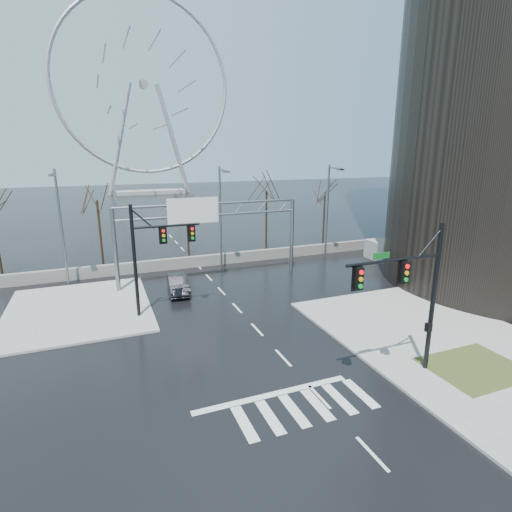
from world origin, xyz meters
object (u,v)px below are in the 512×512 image
signal_mast_near (414,288)px  ferris_wheel (144,92)px  sign_gantry (206,225)px  car (178,284)px  signal_mast_far (151,250)px

signal_mast_near → ferris_wheel: ferris_wheel is taller
signal_mast_near → sign_gantry: size_ratio=0.49×
ferris_wheel → car: ferris_wheel is taller
ferris_wheel → car: 86.19m
sign_gantry → ferris_wheel: 82.91m
signal_mast_far → ferris_wheel: ferris_wheel is taller
signal_mast_near → sign_gantry: signal_mast_near is taller
sign_gantry → car: bearing=-148.1°
ferris_wheel → car: (-8.41, -81.93, -25.40)m
sign_gantry → ferris_wheel: (5.38, 80.04, 20.95)m
signal_mast_near → sign_gantry: (-5.52, 19.00, 0.31)m
signal_mast_far → car: signal_mast_far is taller
signal_mast_near → sign_gantry: 19.79m
sign_gantry → car: 5.71m
ferris_wheel → signal_mast_near: bearing=-89.9°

